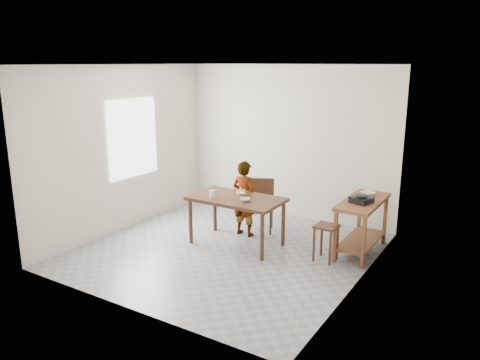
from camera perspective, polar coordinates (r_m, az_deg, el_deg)
The scene contains 17 objects.
floor at distance 7.08m, azimuth -1.72°, elevation -8.72°, with size 4.00×4.00×0.04m, color gray.
ceiling at distance 6.52m, azimuth -1.91°, elevation 14.07°, with size 4.00×4.00×0.04m, color white.
wall_back at distance 8.39m, azimuth 5.84°, elevation 4.63°, with size 4.00×0.04×2.70m, color beige.
wall_front at distance 5.15m, azimuth -14.30°, elevation -1.84°, with size 4.00×0.04×2.70m, color beige.
wall_left at distance 7.94m, azimuth -14.09°, elevation 3.73°, with size 0.04×4.00×2.70m, color beige.
wall_right at distance 5.82m, azimuth 15.01°, elevation -0.04°, with size 0.04×4.00×2.70m, color beige.
window_pane at distance 8.02m, azimuth -12.88°, elevation 4.99°, with size 0.02×1.10×1.30m, color white.
dining_table at distance 7.17m, azimuth -0.42°, elevation -5.02°, with size 1.40×0.80×0.75m, color #3C2213, non-canonical shape.
prep_counter at distance 7.10m, azimuth 14.58°, elevation -5.48°, with size 0.50×1.20×0.80m, color brown, non-canonical shape.
child at distance 7.49m, azimuth 0.56°, elevation -2.26°, with size 0.45×0.29×1.23m, color white.
dining_chair at distance 7.72m, azimuth 2.52°, elevation -3.19°, with size 0.41×0.41×0.86m, color #3C2213, non-canonical shape.
stool at distance 6.74m, azimuth 10.41°, elevation -7.54°, with size 0.30×0.30×0.53m, color #3C2213, non-canonical shape.
glass_tumbler at distance 7.06m, azimuth -3.40°, elevation -1.70°, with size 0.08×0.08×0.11m, color silver.
small_bowl at distance 6.87m, azimuth 0.61°, elevation -2.40°, with size 0.14×0.14×0.05m, color silver.
banana at distance 7.20m, azimuth 0.09°, elevation -1.52°, with size 0.19×0.14×0.07m, color #F2E346, non-canonical shape.
serving_bowl at distance 7.24m, azimuth 15.29°, elevation -1.59°, with size 0.20×0.20×0.05m, color silver.
gas_burner at distance 6.83m, azimuth 14.57°, elevation -2.35°, with size 0.26×0.26×0.09m, color black.
Camera 1 is at (3.60, -5.43, 2.73)m, focal length 35.00 mm.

